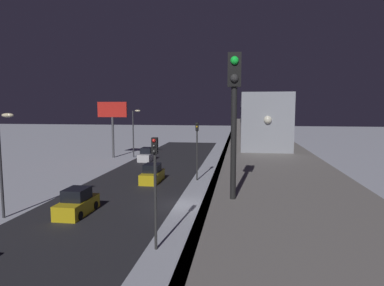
{
  "coord_description": "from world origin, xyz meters",
  "views": [
    {
      "loc": [
        -4.85,
        26.27,
        8.06
      ],
      "look_at": [
        2.11,
        -21.67,
        2.82
      ],
      "focal_mm": 30.97,
      "sensor_mm": 36.0,
      "label": 1
    }
  ],
  "objects": [
    {
      "name": "sedan_yellow",
      "position": [
        7.28,
        3.36,
        0.78
      ],
      "size": [
        1.91,
        4.14,
        1.97
      ],
      "color": "gold",
      "rests_on": "ground_plane"
    },
    {
      "name": "street_lamp_near",
      "position": [
        11.95,
        5.0,
        4.81
      ],
      "size": [
        1.35,
        0.44,
        7.65
      ],
      "color": "#38383D",
      "rests_on": "ground_plane"
    },
    {
      "name": "avenue_asphalt",
      "position": [
        5.88,
        0.0,
        0.0
      ],
      "size": [
        11.0,
        96.99,
        0.01
      ],
      "primitive_type": "cube",
      "color": "#28282D",
      "rests_on": "ground_plane"
    },
    {
      "name": "traffic_light_mid",
      "position": [
        -0.22,
        -9.47,
        4.2
      ],
      "size": [
        0.32,
        0.44,
        6.4
      ],
      "color": "#2D2D2D",
      "rests_on": "ground_plane"
    },
    {
      "name": "ground_plane",
      "position": [
        0.0,
        0.0,
        0.0
      ],
      "size": [
        240.0,
        240.0,
        0.0
      ],
      "primitive_type": "plane",
      "color": "silver"
    },
    {
      "name": "elevated_railway",
      "position": [
        -6.27,
        0.0,
        4.78
      ],
      "size": [
        5.0,
        96.99,
        5.51
      ],
      "color": "gray",
      "rests_on": "ground_plane"
    },
    {
      "name": "sedan_white",
      "position": [
        9.08,
        -22.0,
        0.8
      ],
      "size": [
        1.8,
        4.24,
        1.97
      ],
      "color": "silver",
      "rests_on": "ground_plane"
    },
    {
      "name": "subway_train",
      "position": [
        -6.37,
        -20.04,
        7.29
      ],
      "size": [
        2.94,
        55.47,
        3.4
      ],
      "color": "#999EA8",
      "rests_on": "elevated_railway"
    },
    {
      "name": "traffic_light_near",
      "position": [
        -0.22,
        8.67,
        4.2
      ],
      "size": [
        0.32,
        0.44,
        6.4
      ],
      "color": "#2D2D2D",
      "rests_on": "ground_plane"
    },
    {
      "name": "sedan_yellow_2",
      "position": [
        4.48,
        -8.0,
        0.8
      ],
      "size": [
        1.8,
        4.22,
        1.97
      ],
      "rotation": [
        0.0,
        0.0,
        3.14
      ],
      "color": "gold",
      "rests_on": "ground_plane"
    },
    {
      "name": "street_lamp_far",
      "position": [
        11.95,
        -25.0,
        4.81
      ],
      "size": [
        1.35,
        0.44,
        7.65
      ],
      "color": "#38383D",
      "rests_on": "ground_plane"
    },
    {
      "name": "commercial_billboard",
      "position": [
        15.26,
        -24.11,
        6.83
      ],
      "size": [
        4.8,
        0.36,
        8.9
      ],
      "color": "#4C4C51",
      "rests_on": "ground_plane"
    },
    {
      "name": "rail_signal",
      "position": [
        -4.68,
        17.17,
        8.23
      ],
      "size": [
        0.36,
        0.41,
        4.0
      ],
      "color": "black",
      "rests_on": "elevated_railway"
    }
  ]
}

